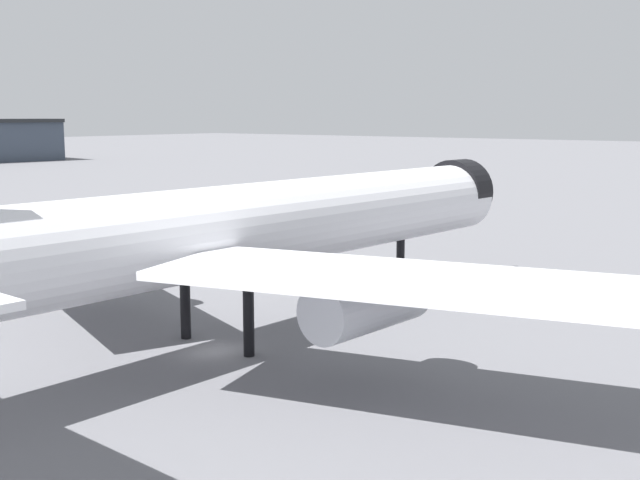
{
  "coord_description": "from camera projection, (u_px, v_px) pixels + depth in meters",
  "views": [
    {
      "loc": [
        -36.53,
        -37.06,
        15.68
      ],
      "look_at": [
        11.67,
        0.06,
        6.09
      ],
      "focal_mm": 44.82,
      "sensor_mm": 36.0,
      "label": 1
    }
  ],
  "objects": [
    {
      "name": "ground",
      "position": [
        214.0,
        351.0,
        53.37
      ],
      "size": [
        900.0,
        900.0,
        0.0
      ],
      "primitive_type": "plane",
      "color": "slate"
    },
    {
      "name": "airliner_near_gate",
      "position": [
        241.0,
        230.0,
        55.08
      ],
      "size": [
        65.96,
        60.18,
        17.66
      ],
      "rotation": [
        0.0,
        0.0,
        -0.06
      ],
      "color": "white",
      "rests_on": "ground"
    }
  ]
}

